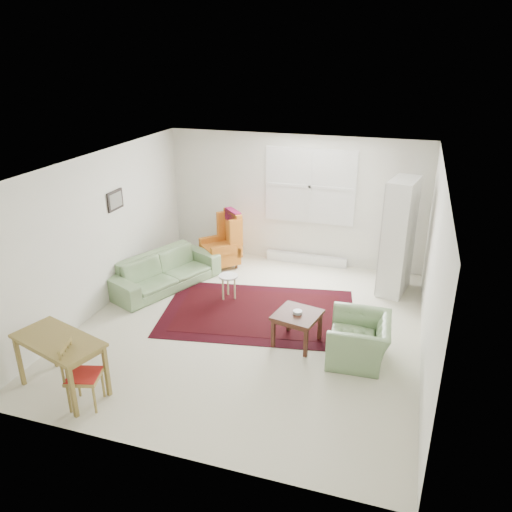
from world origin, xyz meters
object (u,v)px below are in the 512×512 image
(desk, at_px, (62,365))
(sofa, at_px, (164,265))
(desk_chair, at_px, (84,375))
(armchair, at_px, (359,336))
(wingback_chair, at_px, (220,240))
(cabinet, at_px, (399,237))
(coffee_table, at_px, (297,328))
(stool, at_px, (229,287))

(desk, bearing_deg, sofa, 93.19)
(desk_chair, bearing_deg, sofa, -4.78)
(armchair, bearing_deg, wingback_chair, -131.71)
(armchair, xyz_separation_m, cabinet, (0.34, 2.30, 0.64))
(coffee_table, height_order, stool, coffee_table)
(armchair, distance_m, wingback_chair, 3.79)
(sofa, bearing_deg, coffee_table, -89.01)
(sofa, distance_m, desk_chair, 3.24)
(wingback_chair, height_order, cabinet, cabinet)
(stool, bearing_deg, sofa, 175.33)
(sofa, bearing_deg, wingback_chair, -4.81)
(coffee_table, bearing_deg, sofa, 157.14)
(desk, bearing_deg, wingback_chair, 83.84)
(coffee_table, xyz_separation_m, desk_chair, (-2.07, -2.06, 0.18))
(wingback_chair, distance_m, desk_chair, 4.32)
(coffee_table, bearing_deg, desk_chair, -135.11)
(sofa, xyz_separation_m, stool, (1.25, -0.10, -0.19))
(cabinet, bearing_deg, stool, -145.06)
(coffee_table, height_order, desk, desk)
(armchair, height_order, desk_chair, desk_chair)
(desk, xyz_separation_m, desk_chair, (0.43, -0.16, 0.06))
(desk, relative_size, desk_chair, 1.37)
(cabinet, height_order, desk_chair, cabinet)
(armchair, distance_m, desk, 3.83)
(sofa, distance_m, armchair, 3.77)
(wingback_chair, relative_size, desk, 0.96)
(coffee_table, bearing_deg, cabinet, 60.60)
(wingback_chair, xyz_separation_m, desk, (-0.45, -4.16, -0.19))
(armchair, height_order, coffee_table, armchair)
(stool, relative_size, desk_chair, 0.52)
(sofa, relative_size, wingback_chair, 1.84)
(desk_chair, bearing_deg, cabinet, -53.29)
(cabinet, height_order, desk, cabinet)
(sofa, bearing_deg, cabinet, -51.05)
(armchair, bearing_deg, cabinet, 168.85)
(wingback_chair, relative_size, stool, 2.54)
(sofa, relative_size, coffee_table, 3.40)
(stool, xyz_separation_m, desk, (-1.08, -2.93, 0.15))
(wingback_chair, distance_m, cabinet, 3.31)
(sofa, height_order, armchair, sofa)
(sofa, bearing_deg, desk, -152.97)
(stool, bearing_deg, desk, -110.22)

